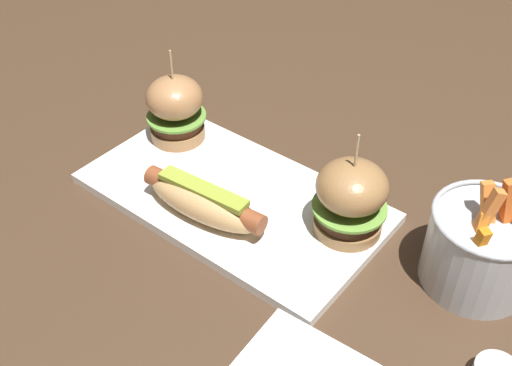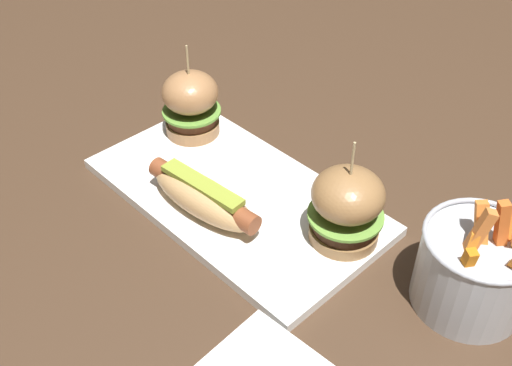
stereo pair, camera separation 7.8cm
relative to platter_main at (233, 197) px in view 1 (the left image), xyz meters
The scene contains 6 objects.
ground_plane 0.01m from the platter_main, ahead, with size 3.00×3.00×0.00m, color #422D1E.
platter_main is the anchor object (origin of this frame).
hot_dog 0.06m from the platter_main, 91.35° to the right, with size 0.18×0.07×0.05m.
slider_left 0.17m from the platter_main, 161.67° to the left, with size 0.09×0.09×0.15m.
slider_right 0.17m from the platter_main, 13.84° to the left, with size 0.09×0.09×0.15m.
fries_bucket 0.33m from the platter_main, 12.89° to the left, with size 0.13×0.13×0.15m.
Camera 1 is at (0.42, -0.47, 0.56)m, focal length 42.92 mm.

